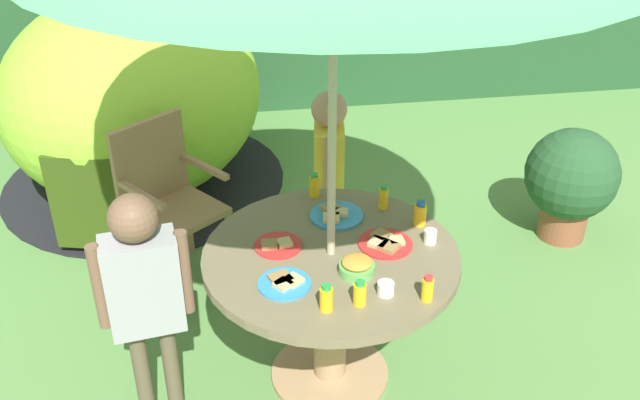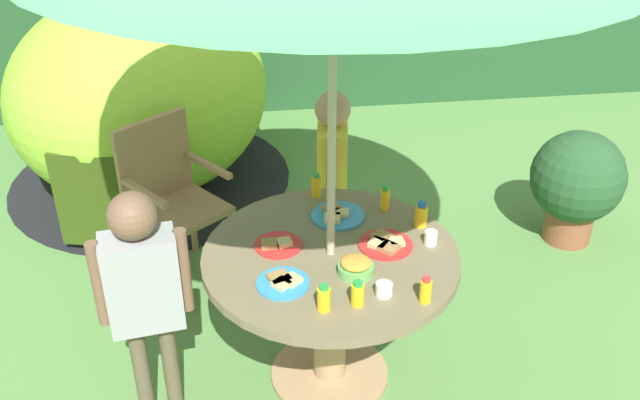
# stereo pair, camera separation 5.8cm
# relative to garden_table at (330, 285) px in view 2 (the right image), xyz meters

# --- Properties ---
(ground_plane) EXTENTS (10.00, 10.00, 0.02)m
(ground_plane) POSITION_rel_garden_table_xyz_m (0.00, 0.00, -0.58)
(ground_plane) COLOR #548442
(garden_table) EXTENTS (1.16, 1.16, 0.75)m
(garden_table) POSITION_rel_garden_table_xyz_m (0.00, 0.00, 0.00)
(garden_table) COLOR tan
(garden_table) RESTS_ON ground_plane
(wooden_chair) EXTENTS (0.63, 0.62, 0.97)m
(wooden_chair) POSITION_rel_garden_table_xyz_m (-0.78, 0.98, -0.01)
(wooden_chair) COLOR #93704C
(wooden_chair) RESTS_ON ground_plane
(dome_tent) EXTENTS (2.46, 2.46, 1.39)m
(dome_tent) POSITION_rel_garden_table_xyz_m (-1.02, 2.17, 0.12)
(dome_tent) COLOR #8CC633
(dome_tent) RESTS_ON ground_plane
(potted_plant) EXTENTS (0.58, 0.58, 0.74)m
(potted_plant) POSITION_rel_garden_table_xyz_m (1.69, 1.02, -0.15)
(potted_plant) COLOR brown
(potted_plant) RESTS_ON ground_plane
(child_in_yellow_shirt) EXTENTS (0.21, 0.39, 1.15)m
(child_in_yellow_shirt) POSITION_rel_garden_table_xyz_m (0.14, 0.89, 0.16)
(child_in_yellow_shirt) COLOR navy
(child_in_yellow_shirt) RESTS_ON ground_plane
(child_in_grey_shirt) EXTENTS (0.40, 0.21, 1.18)m
(child_in_grey_shirt) POSITION_rel_garden_table_xyz_m (-0.81, -0.12, 0.19)
(child_in_grey_shirt) COLOR brown
(child_in_grey_shirt) RESTS_ON ground_plane
(snack_bowl) EXTENTS (0.16, 0.16, 0.08)m
(snack_bowl) POSITION_rel_garden_table_xyz_m (0.08, -0.17, 0.21)
(snack_bowl) COLOR #66B259
(snack_bowl) RESTS_ON garden_table
(plate_mid_left) EXTENTS (0.22, 0.22, 0.03)m
(plate_mid_left) POSITION_rel_garden_table_xyz_m (-0.23, -0.20, 0.19)
(plate_mid_left) COLOR #338CD8
(plate_mid_left) RESTS_ON garden_table
(plate_back_edge) EXTENTS (0.25, 0.25, 0.03)m
(plate_back_edge) POSITION_rel_garden_table_xyz_m (0.25, 0.02, 0.19)
(plate_back_edge) COLOR red
(plate_back_edge) RESTS_ON garden_table
(plate_near_right) EXTENTS (0.26, 0.26, 0.03)m
(plate_near_right) POSITION_rel_garden_table_xyz_m (0.07, 0.30, 0.19)
(plate_near_right) COLOR #338CD8
(plate_near_right) RESTS_ON garden_table
(plate_far_right) EXTENTS (0.22, 0.22, 0.03)m
(plate_far_right) POSITION_rel_garden_table_xyz_m (-0.23, 0.08, 0.19)
(plate_far_right) COLOR red
(plate_far_right) RESTS_ON garden_table
(juice_bottle_near_left) EXTENTS (0.05, 0.05, 0.11)m
(juice_bottle_near_left) POSITION_rel_garden_table_xyz_m (0.05, -0.37, 0.23)
(juice_bottle_near_left) COLOR yellow
(juice_bottle_near_left) RESTS_ON garden_table
(juice_bottle_far_left) EXTENTS (0.05, 0.05, 0.12)m
(juice_bottle_far_left) POSITION_rel_garden_table_xyz_m (0.33, -0.39, 0.23)
(juice_bottle_far_left) COLOR yellow
(juice_bottle_far_left) RESTS_ON garden_table
(juice_bottle_center_front) EXTENTS (0.04, 0.04, 0.12)m
(juice_bottle_center_front) POSITION_rel_garden_table_xyz_m (0.32, 0.34, 0.24)
(juice_bottle_center_front) COLOR yellow
(juice_bottle_center_front) RESTS_ON garden_table
(juice_bottle_center_back) EXTENTS (0.06, 0.06, 0.12)m
(juice_bottle_center_back) POSITION_rel_garden_table_xyz_m (0.45, 0.17, 0.24)
(juice_bottle_center_back) COLOR yellow
(juice_bottle_center_back) RESTS_ON garden_table
(juice_bottle_mid_right) EXTENTS (0.05, 0.05, 0.13)m
(juice_bottle_mid_right) POSITION_rel_garden_table_xyz_m (-0.00, 0.51, 0.24)
(juice_bottle_mid_right) COLOR yellow
(juice_bottle_mid_right) RESTS_ON garden_table
(juice_bottle_front_edge) EXTENTS (0.05, 0.05, 0.12)m
(juice_bottle_front_edge) POSITION_rel_garden_table_xyz_m (-0.08, -0.38, 0.24)
(juice_bottle_front_edge) COLOR yellow
(juice_bottle_front_edge) RESTS_ON garden_table
(cup_near) EXTENTS (0.06, 0.06, 0.07)m
(cup_near) POSITION_rel_garden_table_xyz_m (0.46, 0.01, 0.21)
(cup_near) COLOR white
(cup_near) RESTS_ON garden_table
(cup_far) EXTENTS (0.07, 0.07, 0.06)m
(cup_far) POSITION_rel_garden_table_xyz_m (0.17, -0.32, 0.21)
(cup_far) COLOR white
(cup_far) RESTS_ON garden_table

